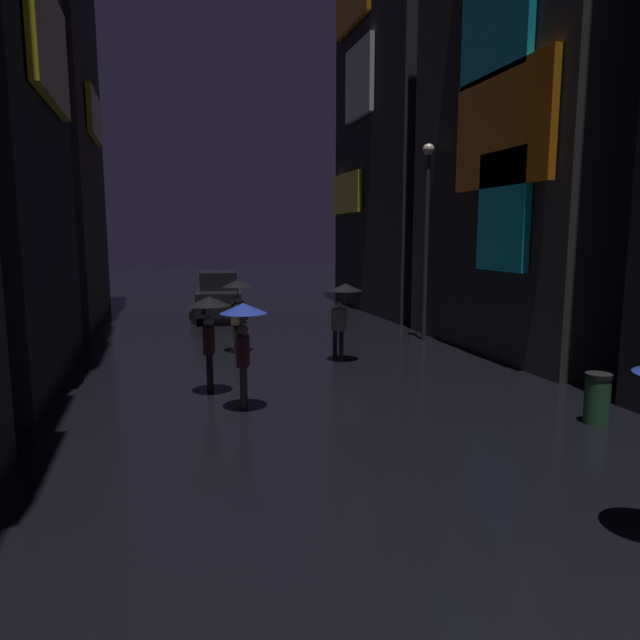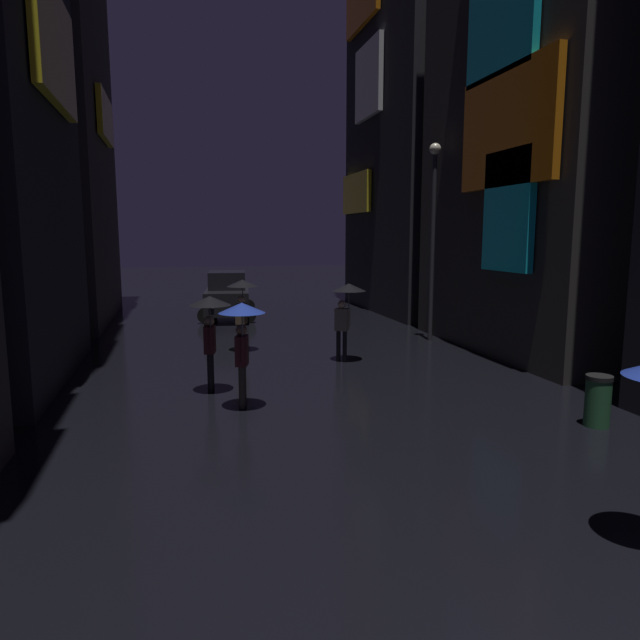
{
  "view_description": "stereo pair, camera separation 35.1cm",
  "coord_description": "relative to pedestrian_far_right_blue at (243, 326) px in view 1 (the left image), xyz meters",
  "views": [
    {
      "loc": [
        -3.26,
        -1.75,
        3.41
      ],
      "look_at": [
        0.0,
        9.76,
        1.61
      ],
      "focal_mm": 32.0,
      "sensor_mm": 36.0,
      "label": 1
    },
    {
      "loc": [
        -2.92,
        -1.84,
        3.41
      ],
      "look_at": [
        0.0,
        9.76,
        1.61
      ],
      "focal_mm": 32.0,
      "sensor_mm": 36.0,
      "label": 2
    }
  ],
  "objects": [
    {
      "name": "trash_bin",
      "position": [
        6.03,
        -2.56,
        -1.2
      ],
      "size": [
        0.46,
        0.46,
        0.93
      ],
      "color": "#265933",
      "rests_on": "ground"
    },
    {
      "name": "pedestrian_near_crossing_black",
      "position": [
        0.63,
        5.52,
        0.0
      ],
      "size": [
        0.9,
        0.9,
        2.12
      ],
      "color": "black",
      "rests_on": "ground"
    },
    {
      "name": "pedestrian_foreground_left_black",
      "position": [
        -0.53,
        1.36,
        0.0
      ],
      "size": [
        0.9,
        0.9,
        2.12
      ],
      "color": "black",
      "rests_on": "ground"
    },
    {
      "name": "car_distant",
      "position": [
        0.8,
        12.48,
        -0.74
      ],
      "size": [
        2.57,
        4.3,
        1.92
      ],
      "color": "black",
      "rests_on": "ground"
    },
    {
      "name": "pedestrian_midstreet_left_black",
      "position": [
        3.19,
        3.57,
        0.0
      ],
      "size": [
        0.9,
        0.9,
        2.12
      ],
      "color": "black",
      "rests_on": "ground"
    },
    {
      "name": "building_right_far",
      "position": [
        9.21,
        13.09,
        9.59
      ],
      "size": [
        4.25,
        8.28,
        22.5
      ],
      "color": "#232328",
      "rests_on": "ground"
    },
    {
      "name": "building_right_mid",
      "position": [
        9.2,
        3.95,
        5.39
      ],
      "size": [
        4.25,
        8.05,
        14.11
      ],
      "color": "#33302D",
      "rests_on": "ground"
    },
    {
      "name": "streetlamp_right_far",
      "position": [
        6.73,
        5.92,
        2.16
      ],
      "size": [
        0.36,
        0.36,
        6.21
      ],
      "color": "#2D2D33",
      "rests_on": "ground"
    },
    {
      "name": "pedestrian_far_right_blue",
      "position": [
        0.0,
        0.0,
        0.0
      ],
      "size": [
        0.9,
        0.9,
        2.12
      ],
      "color": "#38332D",
      "rests_on": "ground"
    }
  ]
}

